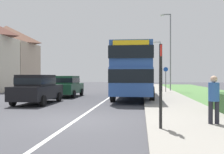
{
  "coord_description": "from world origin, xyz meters",
  "views": [
    {
      "loc": [
        2.43,
        -9.51,
        1.66
      ],
      "look_at": [
        0.74,
        5.56,
        1.6
      ],
      "focal_mm": 41.88,
      "sensor_mm": 36.0,
      "label": 1
    }
  ],
  "objects_px": {
    "parked_car_black": "(37,88)",
    "street_lamp_mid": "(170,48)",
    "parked_car_dark_green": "(67,85)",
    "pedestrian_at_stop": "(214,97)",
    "cycle_route_sign": "(166,78)",
    "double_decker_bus": "(134,70)",
    "bus_stop_sign": "(161,80)",
    "street_lamp_far": "(160,61)"
  },
  "relations": [
    {
      "from": "parked_car_black",
      "to": "street_lamp_mid",
      "type": "relative_size",
      "value": 0.54
    },
    {
      "from": "parked_car_dark_green",
      "to": "pedestrian_at_stop",
      "type": "xyz_separation_m",
      "value": [
        8.23,
        -11.54,
        0.06
      ]
    },
    {
      "from": "cycle_route_sign",
      "to": "street_lamp_mid",
      "type": "bearing_deg",
      "value": 76.05
    },
    {
      "from": "double_decker_bus",
      "to": "bus_stop_sign",
      "type": "distance_m",
      "value": 11.91
    },
    {
      "from": "street_lamp_far",
      "to": "street_lamp_mid",
      "type": "bearing_deg",
      "value": -89.73
    },
    {
      "from": "double_decker_bus",
      "to": "cycle_route_sign",
      "type": "xyz_separation_m",
      "value": [
        2.92,
        5.92,
        -0.71
      ]
    },
    {
      "from": "bus_stop_sign",
      "to": "cycle_route_sign",
      "type": "bearing_deg",
      "value": 84.27
    },
    {
      "from": "street_lamp_far",
      "to": "bus_stop_sign",
      "type": "bearing_deg",
      "value": -93.89
    },
    {
      "from": "street_lamp_mid",
      "to": "street_lamp_far",
      "type": "height_order",
      "value": "street_lamp_mid"
    },
    {
      "from": "cycle_route_sign",
      "to": "double_decker_bus",
      "type": "bearing_deg",
      "value": -116.26
    },
    {
      "from": "parked_car_black",
      "to": "cycle_route_sign",
      "type": "bearing_deg",
      "value": 51.1
    },
    {
      "from": "double_decker_bus",
      "to": "street_lamp_mid",
      "type": "distance_m",
      "value": 9.5
    },
    {
      "from": "double_decker_bus",
      "to": "parked_car_dark_green",
      "type": "xyz_separation_m",
      "value": [
        -5.34,
        0.61,
        -1.23
      ]
    },
    {
      "from": "bus_stop_sign",
      "to": "street_lamp_far",
      "type": "relative_size",
      "value": 0.36
    },
    {
      "from": "parked_car_black",
      "to": "bus_stop_sign",
      "type": "xyz_separation_m",
      "value": [
        6.74,
        -7.2,
        0.6
      ]
    },
    {
      "from": "double_decker_bus",
      "to": "street_lamp_mid",
      "type": "bearing_deg",
      "value": 67.21
    },
    {
      "from": "parked_car_dark_green",
      "to": "pedestrian_at_stop",
      "type": "height_order",
      "value": "pedestrian_at_stop"
    },
    {
      "from": "cycle_route_sign",
      "to": "parked_car_dark_green",
      "type": "bearing_deg",
      "value": -147.22
    },
    {
      "from": "parked_car_black",
      "to": "street_lamp_far",
      "type": "height_order",
      "value": "street_lamp_far"
    },
    {
      "from": "parked_car_black",
      "to": "street_lamp_far",
      "type": "distance_m",
      "value": 28.94
    },
    {
      "from": "double_decker_bus",
      "to": "pedestrian_at_stop",
      "type": "bearing_deg",
      "value": -75.18
    },
    {
      "from": "pedestrian_at_stop",
      "to": "double_decker_bus",
      "type": "bearing_deg",
      "value": 104.82
    },
    {
      "from": "cycle_route_sign",
      "to": "bus_stop_sign",
      "type": "bearing_deg",
      "value": -95.73
    },
    {
      "from": "pedestrian_at_stop",
      "to": "cycle_route_sign",
      "type": "relative_size",
      "value": 0.66
    },
    {
      "from": "double_decker_bus",
      "to": "parked_car_black",
      "type": "relative_size",
      "value": 2.37
    },
    {
      "from": "double_decker_bus",
      "to": "cycle_route_sign",
      "type": "bearing_deg",
      "value": 63.74
    },
    {
      "from": "double_decker_bus",
      "to": "parked_car_dark_green",
      "type": "height_order",
      "value": "double_decker_bus"
    },
    {
      "from": "double_decker_bus",
      "to": "parked_car_black",
      "type": "height_order",
      "value": "double_decker_bus"
    },
    {
      "from": "parked_car_dark_green",
      "to": "cycle_route_sign",
      "type": "bearing_deg",
      "value": 32.78
    },
    {
      "from": "double_decker_bus",
      "to": "street_lamp_mid",
      "type": "xyz_separation_m",
      "value": [
        3.55,
        8.45,
        2.52
      ]
    },
    {
      "from": "parked_car_dark_green",
      "to": "bus_stop_sign",
      "type": "relative_size",
      "value": 1.58
    },
    {
      "from": "parked_car_dark_green",
      "to": "street_lamp_far",
      "type": "distance_m",
      "value": 23.96
    },
    {
      "from": "bus_stop_sign",
      "to": "street_lamp_far",
      "type": "distance_m",
      "value": 34.66
    },
    {
      "from": "double_decker_bus",
      "to": "parked_car_black",
      "type": "distance_m",
      "value": 7.38
    },
    {
      "from": "bus_stop_sign",
      "to": "cycle_route_sign",
      "type": "relative_size",
      "value": 1.03
    },
    {
      "from": "double_decker_bus",
      "to": "cycle_route_sign",
      "type": "distance_m",
      "value": 6.64
    },
    {
      "from": "parked_car_dark_green",
      "to": "cycle_route_sign",
      "type": "relative_size",
      "value": 1.63
    },
    {
      "from": "double_decker_bus",
      "to": "parked_car_black",
      "type": "xyz_separation_m",
      "value": [
        -5.6,
        -4.64,
        -1.2
      ]
    },
    {
      "from": "parked_car_dark_green",
      "to": "cycle_route_sign",
      "type": "height_order",
      "value": "cycle_route_sign"
    },
    {
      "from": "street_lamp_far",
      "to": "parked_car_black",
      "type": "bearing_deg",
      "value": -108.42
    },
    {
      "from": "street_lamp_far",
      "to": "pedestrian_at_stop",
      "type": "bearing_deg",
      "value": -91.01
    },
    {
      "from": "cycle_route_sign",
      "to": "street_lamp_far",
      "type": "relative_size",
      "value": 0.35
    }
  ]
}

